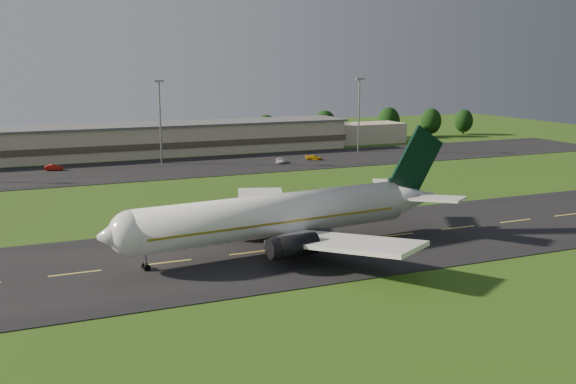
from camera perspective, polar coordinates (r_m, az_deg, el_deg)
name	(u,v)px	position (r m, az deg, el deg)	size (l,w,h in m)	color
ground	(251,253)	(84.36, -3.30, -5.44)	(360.00, 360.00, 0.00)	#254711
taxiway	(251,253)	(84.35, -3.30, -5.41)	(220.00, 30.00, 0.10)	black
apron	(148,170)	(152.55, -12.37, 1.96)	(260.00, 30.00, 0.10)	black
airliner	(281,215)	(84.67, -0.63, -2.09)	(51.25, 41.96, 15.57)	white
terminal	(154,140)	(176.72, -11.83, 4.54)	(145.00, 16.00, 8.40)	#BDA990
light_mast_centre	(160,112)	(159.81, -11.33, 7.01)	(2.40, 1.20, 20.35)	gray
light_mast_east	(359,106)	(179.02, 6.33, 7.61)	(2.40, 1.20, 20.35)	gray
tree_line	(237,129)	(192.61, -4.55, 5.61)	(195.96, 9.95, 9.99)	black
service_vehicle_b	(54,167)	(157.05, -20.10, 2.06)	(1.43, 4.11, 1.35)	#A5120B
service_vehicle_c	(280,161)	(158.50, -0.70, 2.81)	(1.94, 4.20, 1.17)	silver
service_vehicle_d	(314,157)	(163.73, 2.31, 3.09)	(1.71, 4.19, 1.22)	#D69A0C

